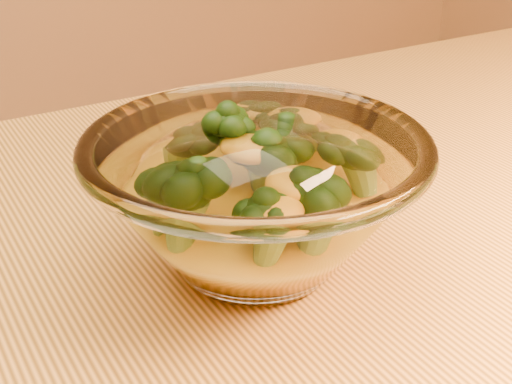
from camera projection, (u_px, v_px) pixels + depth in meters
table at (394, 344)px, 0.58m from camera, size 1.20×0.80×0.75m
glass_bowl at (256, 199)px, 0.48m from camera, size 0.23×0.23×0.10m
cheese_sauce at (256, 227)px, 0.49m from camera, size 0.13×0.13×0.04m
broccoli_heap at (256, 172)px, 0.48m from camera, size 0.15×0.16×0.08m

